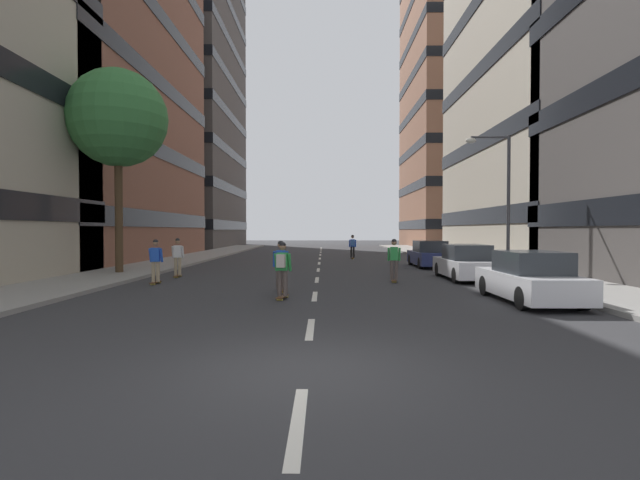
{
  "coord_description": "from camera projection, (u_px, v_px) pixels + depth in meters",
  "views": [
    {
      "loc": [
        0.29,
        -7.21,
        2.15
      ],
      "look_at": [
        0.0,
        29.82,
        1.35
      ],
      "focal_mm": 26.52,
      "sensor_mm": 36.0,
      "label": 1
    }
  ],
  "objects": [
    {
      "name": "skater_0",
      "position": [
        282.0,
        267.0,
        14.59
      ],
      "size": [
        0.56,
        0.92,
        1.78
      ],
      "color": "brown",
      "rests_on": "ground_plane"
    },
    {
      "name": "street_tree_near",
      "position": [
        118.0,
        119.0,
        22.27
      ],
      "size": [
        4.57,
        4.57,
        9.58
      ],
      "color": "#4C3823",
      "rests_on": "sidewalk_left"
    },
    {
      "name": "skater_4",
      "position": [
        353.0,
        245.0,
        34.93
      ],
      "size": [
        0.53,
        0.9,
        1.78
      ],
      "color": "brown",
      "rests_on": "ground_plane"
    },
    {
      "name": "parked_car_near",
      "position": [
        429.0,
        255.0,
        27.29
      ],
      "size": [
        1.82,
        4.4,
        1.52
      ],
      "color": "navy",
      "rests_on": "ground_plane"
    },
    {
      "name": "skater_5",
      "position": [
        281.0,
        264.0,
        16.3
      ],
      "size": [
        0.56,
        0.92,
        1.78
      ],
      "color": "brown",
      "rests_on": "ground_plane"
    },
    {
      "name": "building_left_far",
      "position": [
        183.0,
        103.0,
        59.41
      ],
      "size": [
        12.51,
        21.22,
        36.12
      ],
      "color": "#4C4744",
      "rests_on": "ground_plane"
    },
    {
      "name": "streetlamp_right",
      "position": [
        501.0,
        188.0,
        22.39
      ],
      "size": [
        2.13,
        0.3,
        6.5
      ],
      "color": "#3F3F44",
      "rests_on": "sidewalk_right"
    },
    {
      "name": "skater_1",
      "position": [
        178.0,
        256.0,
        21.35
      ],
      "size": [
        0.54,
        0.91,
        1.78
      ],
      "color": "brown",
      "rests_on": "ground_plane"
    },
    {
      "name": "skater_3",
      "position": [
        156.0,
        259.0,
        18.65
      ],
      "size": [
        0.53,
        0.9,
        1.78
      ],
      "color": "brown",
      "rests_on": "ground_plane"
    },
    {
      "name": "parked_car_far",
      "position": [
        466.0,
        263.0,
        20.32
      ],
      "size": [
        1.82,
        4.4,
        1.52
      ],
      "color": "silver",
      "rests_on": "ground_plane"
    },
    {
      "name": "sidewalk_left",
      "position": [
        181.0,
        260.0,
        32.1
      ],
      "size": [
        3.64,
        60.57,
        0.14
      ],
      "primitive_type": "cube",
      "color": "gray",
      "rests_on": "ground_plane"
    },
    {
      "name": "sidewalk_right",
      "position": [
        459.0,
        260.0,
        31.96
      ],
      "size": [
        3.64,
        60.57,
        0.14
      ],
      "primitive_type": "cube",
      "color": "gray",
      "rests_on": "ground_plane"
    },
    {
      "name": "parked_car_mid",
      "position": [
        530.0,
        279.0,
        13.99
      ],
      "size": [
        1.82,
        4.4,
        1.52
      ],
      "color": "silver",
      "rests_on": "ground_plane"
    },
    {
      "name": "building_right_mid",
      "position": [
        565.0,
        42.0,
        33.46
      ],
      "size": [
        12.51,
        19.56,
        30.81
      ],
      "color": "#BCB29E",
      "rests_on": "ground_plane"
    },
    {
      "name": "skater_2",
      "position": [
        394.0,
        258.0,
        19.43
      ],
      "size": [
        0.55,
        0.92,
        1.78
      ],
      "color": "brown",
      "rests_on": "ground_plane"
    },
    {
      "name": "building_left_mid",
      "position": [
        76.0,
        57.0,
        33.76
      ],
      "size": [
        12.51,
        23.52,
        28.91
      ],
      "color": "brown",
      "rests_on": "ground_plane"
    },
    {
      "name": "building_right_far",
      "position": [
        461.0,
        99.0,
        59.13
      ],
      "size": [
        12.51,
        18.01,
        36.83
      ],
      "color": "#9E6B51",
      "rests_on": "ground_plane"
    },
    {
      "name": "lane_markings",
      "position": [
        319.0,
        263.0,
        30.26
      ],
      "size": [
        0.16,
        52.2,
        0.01
      ],
      "color": "silver",
      "rests_on": "ground_plane"
    },
    {
      "name": "ground_plane",
      "position": [
        319.0,
        264.0,
        29.28
      ],
      "size": [
        132.15,
        132.15,
        0.0
      ],
      "primitive_type": "plane",
      "color": "#333335"
    }
  ]
}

